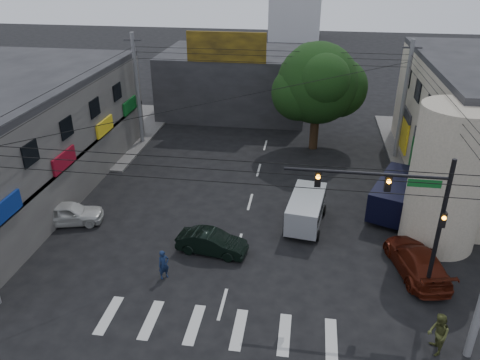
% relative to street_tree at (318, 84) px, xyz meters
% --- Properties ---
extents(ground, '(160.00, 160.00, 0.00)m').
position_rel_street_tree_xyz_m(ground, '(-4.00, -17.00, -5.47)').
color(ground, black).
rests_on(ground, ground).
extents(sidewalk_far_left, '(16.00, 16.00, 0.15)m').
position_rel_street_tree_xyz_m(sidewalk_far_left, '(-22.00, 1.00, -5.40)').
color(sidewalk_far_left, '#514F4C').
rests_on(sidewalk_far_left, ground).
extents(corner_column, '(4.00, 4.00, 8.00)m').
position_rel_street_tree_xyz_m(corner_column, '(7.00, -13.00, -1.47)').
color(corner_column, gray).
rests_on(corner_column, ground).
extents(building_far, '(14.00, 10.00, 6.00)m').
position_rel_street_tree_xyz_m(building_far, '(-8.00, 9.00, -2.47)').
color(building_far, '#232326').
rests_on(building_far, ground).
extents(billboard, '(7.00, 0.30, 2.60)m').
position_rel_street_tree_xyz_m(billboard, '(-8.00, 4.10, 1.83)').
color(billboard, olive).
rests_on(billboard, building_far).
extents(street_tree, '(6.40, 6.40, 8.70)m').
position_rel_street_tree_xyz_m(street_tree, '(0.00, 0.00, 0.00)').
color(street_tree, black).
rests_on(street_tree, ground).
extents(traffic_gantry, '(7.10, 0.35, 7.20)m').
position_rel_street_tree_xyz_m(traffic_gantry, '(3.82, -18.00, -0.64)').
color(traffic_gantry, black).
rests_on(traffic_gantry, ground).
extents(utility_pole_far_left, '(0.32, 0.32, 9.20)m').
position_rel_street_tree_xyz_m(utility_pole_far_left, '(-14.50, -1.00, -0.87)').
color(utility_pole_far_left, '#59595B').
rests_on(utility_pole_far_left, ground).
extents(utility_pole_far_right, '(0.32, 0.32, 9.20)m').
position_rel_street_tree_xyz_m(utility_pole_far_right, '(6.50, -1.00, -0.87)').
color(utility_pole_far_right, '#59595B').
rests_on(utility_pole_far_right, ground).
extents(dark_sedan, '(2.41, 4.22, 1.27)m').
position_rel_street_tree_xyz_m(dark_sedan, '(-5.33, -15.95, -4.84)').
color(dark_sedan, black).
rests_on(dark_sedan, ground).
extents(white_compact, '(3.66, 4.89, 1.39)m').
position_rel_street_tree_xyz_m(white_compact, '(-14.50, -14.26, -4.78)').
color(white_compact, beige).
rests_on(white_compact, ground).
extents(maroon_sedan, '(4.18, 5.91, 1.46)m').
position_rel_street_tree_xyz_m(maroon_sedan, '(5.37, -16.15, -4.74)').
color(maroon_sedan, '#4B160A').
rests_on(maroon_sedan, ground).
extents(silver_minivan, '(4.87, 2.97, 1.89)m').
position_rel_street_tree_xyz_m(silver_minivan, '(-0.34, -12.30, -4.53)').
color(silver_minivan, '#ABAEB3').
rests_on(silver_minivan, ground).
extents(navy_van, '(6.84, 5.76, 2.17)m').
position_rel_street_tree_xyz_m(navy_van, '(5.10, -9.85, -4.39)').
color(navy_van, black).
rests_on(navy_van, ground).
extents(traffic_officer, '(0.96, 0.96, 1.59)m').
position_rel_street_tree_xyz_m(traffic_officer, '(-7.27, -18.48, -4.68)').
color(traffic_officer, '#111F3E').
rests_on(traffic_officer, ground).
extents(pedestrian_olive, '(1.03, 0.85, 1.93)m').
position_rel_street_tree_xyz_m(pedestrian_olive, '(5.19, -21.55, -4.51)').
color(pedestrian_olive, '#414520').
rests_on(pedestrian_olive, ground).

